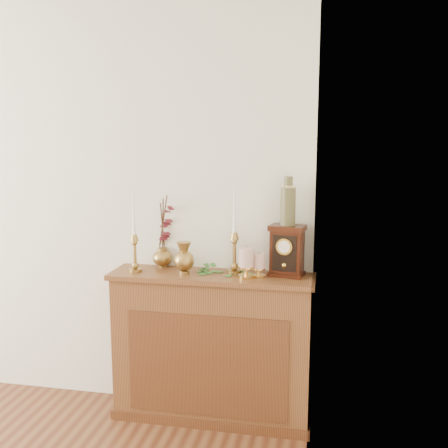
% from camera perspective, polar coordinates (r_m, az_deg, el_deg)
% --- Properties ---
extents(console_shelf, '(1.24, 0.34, 0.93)m').
position_cam_1_polar(console_shelf, '(3.33, -1.33, -13.66)').
color(console_shelf, brown).
rests_on(console_shelf, ground).
extents(candlestick_left, '(0.08, 0.08, 0.48)m').
position_cam_1_polar(candlestick_left, '(3.23, -9.70, -2.48)').
color(candlestick_left, '#A87E43').
rests_on(candlestick_left, console_shelf).
extents(candlestick_center, '(0.09, 0.09, 0.51)m').
position_cam_1_polar(candlestick_center, '(3.15, 1.14, -2.42)').
color(candlestick_center, '#A87E43').
rests_on(candlestick_center, console_shelf).
extents(bud_vase, '(0.12, 0.12, 0.20)m').
position_cam_1_polar(bud_vase, '(3.16, -4.37, -3.75)').
color(bud_vase, '#A87E43').
rests_on(bud_vase, console_shelf).
extents(ginger_jar, '(0.19, 0.20, 0.46)m').
position_cam_1_polar(ginger_jar, '(3.35, -6.37, -1.09)').
color(ginger_jar, '#A87E43').
rests_on(ginger_jar, console_shelf).
extents(pillar_candle_left, '(0.08, 0.08, 0.15)m').
position_cam_1_polar(pillar_candle_left, '(3.09, 3.83, -4.36)').
color(pillar_candle_left, gold).
rests_on(pillar_candle_left, console_shelf).
extents(pillar_candle_right, '(0.10, 0.10, 0.19)m').
position_cam_1_polar(pillar_candle_right, '(3.07, 2.43, -4.07)').
color(pillar_candle_right, gold).
rests_on(pillar_candle_right, console_shelf).
extents(ivy_garland, '(0.33, 0.19, 0.07)m').
position_cam_1_polar(ivy_garland, '(3.16, 0.63, -5.33)').
color(ivy_garland, '#35742C').
rests_on(ivy_garland, console_shelf).
extents(mantel_clock, '(0.23, 0.18, 0.30)m').
position_cam_1_polar(mantel_clock, '(3.13, 6.86, -2.94)').
color(mantel_clock, '#39140B').
rests_on(mantel_clock, console_shelf).
extents(ceramic_vase, '(0.09, 0.09, 0.29)m').
position_cam_1_polar(ceramic_vase, '(3.08, 6.98, 2.23)').
color(ceramic_vase, '#193225').
rests_on(ceramic_vase, mantel_clock).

